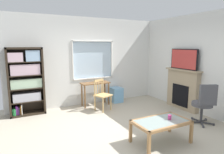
{
  "coord_description": "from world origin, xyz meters",
  "views": [
    {
      "loc": [
        -2.16,
        -3.61,
        1.88
      ],
      "look_at": [
        0.06,
        0.66,
        1.1
      ],
      "focal_mm": 31.54,
      "sensor_mm": 36.0,
      "label": 1
    }
  ],
  "objects_px": {
    "wooden_chair": "(102,95)",
    "sippy_cup": "(170,117)",
    "fireplace": "(183,89)",
    "desk_under_window": "(95,87)",
    "tv": "(184,59)",
    "bookshelf": "(26,79)",
    "coffee_table": "(161,124)",
    "plastic_drawer_unit": "(116,95)",
    "office_chair": "(204,102)"
  },
  "relations": [
    {
      "from": "coffee_table",
      "to": "sippy_cup",
      "type": "xyz_separation_m",
      "value": [
        0.19,
        -0.02,
        0.11
      ]
    },
    {
      "from": "tv",
      "to": "sippy_cup",
      "type": "distance_m",
      "value": 2.44
    },
    {
      "from": "bookshelf",
      "to": "wooden_chair",
      "type": "bearing_deg",
      "value": -17.6
    },
    {
      "from": "plastic_drawer_unit",
      "to": "fireplace",
      "type": "bearing_deg",
      "value": -47.69
    },
    {
      "from": "coffee_table",
      "to": "office_chair",
      "type": "bearing_deg",
      "value": 8.16
    },
    {
      "from": "bookshelf",
      "to": "tv",
      "type": "relative_size",
      "value": 1.94
    },
    {
      "from": "desk_under_window",
      "to": "wooden_chair",
      "type": "bearing_deg",
      "value": -90.67
    },
    {
      "from": "bookshelf",
      "to": "office_chair",
      "type": "bearing_deg",
      "value": -36.6
    },
    {
      "from": "desk_under_window",
      "to": "coffee_table",
      "type": "distance_m",
      "value": 2.84
    },
    {
      "from": "office_chair",
      "to": "sippy_cup",
      "type": "height_order",
      "value": "office_chair"
    },
    {
      "from": "desk_under_window",
      "to": "tv",
      "type": "xyz_separation_m",
      "value": [
        2.15,
        -1.49,
        0.89
      ]
    },
    {
      "from": "fireplace",
      "to": "sippy_cup",
      "type": "relative_size",
      "value": 13.18
    },
    {
      "from": "tv",
      "to": "coffee_table",
      "type": "height_order",
      "value": "tv"
    },
    {
      "from": "desk_under_window",
      "to": "tv",
      "type": "bearing_deg",
      "value": -34.68
    },
    {
      "from": "desk_under_window",
      "to": "fireplace",
      "type": "bearing_deg",
      "value": -34.45
    },
    {
      "from": "office_chair",
      "to": "coffee_table",
      "type": "bearing_deg",
      "value": -171.84
    },
    {
      "from": "desk_under_window",
      "to": "wooden_chair",
      "type": "distance_m",
      "value": 0.53
    },
    {
      "from": "bookshelf",
      "to": "sippy_cup",
      "type": "relative_size",
      "value": 20.29
    },
    {
      "from": "desk_under_window",
      "to": "plastic_drawer_unit",
      "type": "distance_m",
      "value": 0.85
    },
    {
      "from": "desk_under_window",
      "to": "plastic_drawer_unit",
      "type": "height_order",
      "value": "desk_under_window"
    },
    {
      "from": "tv",
      "to": "desk_under_window",
      "type": "bearing_deg",
      "value": 145.32
    },
    {
      "from": "bookshelf",
      "to": "tv",
      "type": "distance_m",
      "value": 4.45
    },
    {
      "from": "desk_under_window",
      "to": "wooden_chair",
      "type": "height_order",
      "value": "wooden_chair"
    },
    {
      "from": "fireplace",
      "to": "office_chair",
      "type": "relative_size",
      "value": 1.19
    },
    {
      "from": "bookshelf",
      "to": "office_chair",
      "type": "distance_m",
      "value": 4.57
    },
    {
      "from": "desk_under_window",
      "to": "wooden_chair",
      "type": "relative_size",
      "value": 0.99
    },
    {
      "from": "tv",
      "to": "fireplace",
      "type": "bearing_deg",
      "value": 0.0
    },
    {
      "from": "bookshelf",
      "to": "coffee_table",
      "type": "bearing_deg",
      "value": -53.61
    },
    {
      "from": "bookshelf",
      "to": "plastic_drawer_unit",
      "type": "distance_m",
      "value": 2.84
    },
    {
      "from": "fireplace",
      "to": "tv",
      "type": "height_order",
      "value": "tv"
    },
    {
      "from": "desk_under_window",
      "to": "plastic_drawer_unit",
      "type": "relative_size",
      "value": 1.84
    },
    {
      "from": "wooden_chair",
      "to": "sippy_cup",
      "type": "distance_m",
      "value": 2.36
    },
    {
      "from": "desk_under_window",
      "to": "fireplace",
      "type": "relative_size",
      "value": 0.75
    },
    {
      "from": "fireplace",
      "to": "tv",
      "type": "distance_m",
      "value": 0.89
    },
    {
      "from": "wooden_chair",
      "to": "office_chair",
      "type": "distance_m",
      "value": 2.69
    },
    {
      "from": "desk_under_window",
      "to": "fireplace",
      "type": "distance_m",
      "value": 2.63
    },
    {
      "from": "tv",
      "to": "coffee_table",
      "type": "relative_size",
      "value": 0.88
    },
    {
      "from": "plastic_drawer_unit",
      "to": "sippy_cup",
      "type": "xyz_separation_m",
      "value": [
        -0.39,
        -2.9,
        0.25
      ]
    },
    {
      "from": "office_chair",
      "to": "sippy_cup",
      "type": "bearing_deg",
      "value": -169.63
    },
    {
      "from": "wooden_chair",
      "to": "sippy_cup",
      "type": "xyz_separation_m",
      "value": [
        0.38,
        -2.33,
        0.03
      ]
    },
    {
      "from": "sippy_cup",
      "to": "office_chair",
      "type": "bearing_deg",
      "value": 10.37
    },
    {
      "from": "bookshelf",
      "to": "fireplace",
      "type": "xyz_separation_m",
      "value": [
        4.14,
        -1.6,
        -0.4
      ]
    },
    {
      "from": "bookshelf",
      "to": "desk_under_window",
      "type": "xyz_separation_m",
      "value": [
        1.97,
        -0.11,
        -0.4
      ]
    },
    {
      "from": "office_chair",
      "to": "coffee_table",
      "type": "height_order",
      "value": "office_chair"
    },
    {
      "from": "bookshelf",
      "to": "desk_under_window",
      "type": "height_order",
      "value": "bookshelf"
    },
    {
      "from": "wooden_chair",
      "to": "desk_under_window",
      "type": "bearing_deg",
      "value": 89.33
    },
    {
      "from": "wooden_chair",
      "to": "office_chair",
      "type": "xyz_separation_m",
      "value": [
        1.69,
        -2.09,
        0.09
      ]
    },
    {
      "from": "office_chair",
      "to": "coffee_table",
      "type": "relative_size",
      "value": 0.94
    },
    {
      "from": "bookshelf",
      "to": "desk_under_window",
      "type": "distance_m",
      "value": 2.01
    },
    {
      "from": "tv",
      "to": "wooden_chair",
      "type": "bearing_deg",
      "value": 155.74
    }
  ]
}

